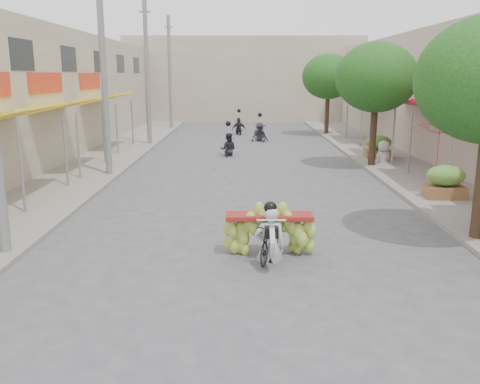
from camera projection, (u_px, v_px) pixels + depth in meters
name	position (u px, v px, depth m)	size (l,w,h in m)	color
ground	(253.00, 320.00, 8.29)	(120.00, 120.00, 0.00)	#545459
sidewalk_left	(91.00, 162.00, 22.91)	(4.00, 60.00, 0.12)	gray
sidewalk_right	(401.00, 162.00, 22.86)	(4.00, 60.00, 0.12)	gray
far_building	(244.00, 80.00, 44.52)	(20.00, 6.00, 7.00)	#AEA189
utility_pole_mid	(104.00, 72.00, 19.09)	(0.60, 0.24, 8.00)	slate
utility_pole_far	(147.00, 73.00, 27.86)	(0.60, 0.24, 8.00)	slate
utility_pole_back	(170.00, 73.00, 36.63)	(0.60, 0.24, 8.00)	slate
street_tree_mid	(376.00, 78.00, 21.05)	(3.40, 3.40, 5.25)	#3A2719
street_tree_far	(328.00, 77.00, 32.75)	(3.40, 3.40, 5.25)	#3A2719
produce_crate_mid	(445.00, 179.00, 15.90)	(1.20, 0.88, 1.16)	brown
produce_crate_far	(378.00, 145.00, 23.69)	(1.20, 0.88, 1.16)	brown
banana_motorbike	(270.00, 225.00, 10.94)	(2.20, 1.75, 2.24)	black
market_umbrella	(442.00, 120.00, 15.85)	(2.35, 2.35, 1.84)	#B2172E
pedestrian	(384.00, 141.00, 22.63)	(1.04, 0.84, 1.84)	silver
bg_motorbike_a	(228.00, 140.00, 24.94)	(0.85, 1.51, 1.95)	black
bg_motorbike_b	(260.00, 127.00, 30.36)	(1.18, 1.82, 1.95)	black
bg_motorbike_c	(239.00, 122.00, 33.90)	(1.04, 1.64, 1.95)	black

